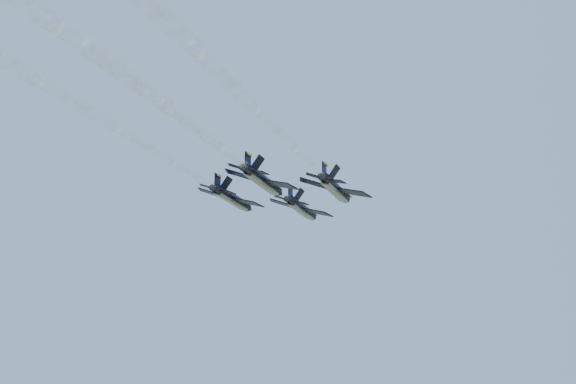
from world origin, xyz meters
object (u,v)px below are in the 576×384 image
(jet_lead, at_px, (302,209))
(jet_right, at_px, (336,190))
(jet_slot, at_px, (264,182))
(jet_left, at_px, (233,199))

(jet_lead, xyz_separation_m, jet_right, (8.89, -11.18, 0.00))
(jet_slot, bearing_deg, jet_lead, 90.07)
(jet_right, bearing_deg, jet_slot, -138.57)
(jet_lead, distance_m, jet_left, 13.91)
(jet_lead, relative_size, jet_right, 1.00)
(jet_right, height_order, jet_slot, same)
(jet_left, bearing_deg, jet_right, -0.35)
(jet_left, relative_size, jet_right, 1.00)
(jet_lead, height_order, jet_left, same)
(jet_left, height_order, jet_slot, same)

